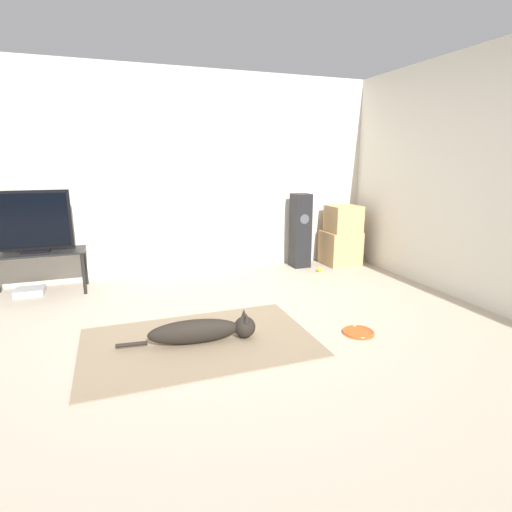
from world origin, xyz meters
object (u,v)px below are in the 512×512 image
cardboard_box_upper (343,219)px  game_console (30,291)px  dog (204,330)px  tv (33,222)px  frisbee (358,332)px  cardboard_box_lower (340,248)px  tennis_ball_by_boxes (304,264)px  tennis_ball_near_speaker (320,270)px  tv_stand (38,257)px  floor_speaker (300,231)px

cardboard_box_upper → game_console: cardboard_box_upper is taller
dog → tv: tv is taller
frisbee → cardboard_box_lower: 2.40m
game_console → cardboard_box_lower: bearing=-0.0°
tv → game_console: (-0.12, -0.01, -0.77)m
dog → game_console: bearing=130.3°
tv → dog: bearing=-52.0°
cardboard_box_lower → cardboard_box_upper: cardboard_box_upper is taller
tennis_ball_by_boxes → dog: bearing=-134.3°
dog → cardboard_box_upper: size_ratio=2.65×
frisbee → cardboard_box_upper: cardboard_box_upper is taller
cardboard_box_lower → tennis_ball_near_speaker: cardboard_box_lower is taller
tv_stand → tv: size_ratio=1.27×
tv_stand → tennis_ball_by_boxes: 3.32m
floor_speaker → game_console: (-3.36, -0.07, -0.47)m
floor_speaker → tv_stand: (-3.24, -0.06, -0.09)m
floor_speaker → tv_stand: size_ratio=1.03×
cardboard_box_upper → game_console: (-3.98, 0.02, -0.62)m
tv_stand → tv: tv is taller
floor_speaker → tv_stand: bearing=-178.9°
tv_stand → dog: bearing=-52.0°
floor_speaker → game_console: bearing=-178.8°
tv → frisbee: bearing=-37.8°
game_console → tennis_ball_by_boxes: bearing=0.8°
tv_stand → tennis_ball_near_speaker: 3.40m
tv_stand → tennis_ball_by_boxes: bearing=0.8°
cardboard_box_lower → floor_speaker: size_ratio=0.47×
cardboard_box_upper → game_console: 4.03m
cardboard_box_lower → floor_speaker: bearing=173.5°
cardboard_box_upper → floor_speaker: bearing=172.3°
frisbee → game_console: 3.56m
dog → cardboard_box_lower: size_ratio=2.34×
frisbee → tv_stand: (-2.74, 2.13, 0.41)m
floor_speaker → dog: bearing=-133.1°
tv_stand → tennis_ball_near_speaker: bearing=-5.1°
frisbee → tennis_ball_by_boxes: (0.56, 2.17, 0.02)m
tv_stand → game_console: tv_stand is taller
frisbee → cardboard_box_lower: (1.10, 2.12, 0.22)m
dog → frisbee: (1.30, -0.27, -0.10)m
tennis_ball_near_speaker → dog: bearing=-141.0°
tv → tv_stand: bearing=-90.0°
frisbee → tennis_ball_near_speaker: tennis_ball_near_speaker is taller
frisbee → tennis_ball_by_boxes: 2.24m
dog → frisbee: dog is taller
cardboard_box_upper → tv: 3.87m
frisbee → tennis_ball_by_boxes: bearing=75.6°
frisbee → tennis_ball_near_speaker: size_ratio=4.06×
frisbee → tv: size_ratio=0.35×
frisbee → cardboard_box_lower: cardboard_box_lower is taller
tennis_ball_by_boxes → tennis_ball_near_speaker: bearing=-79.3°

